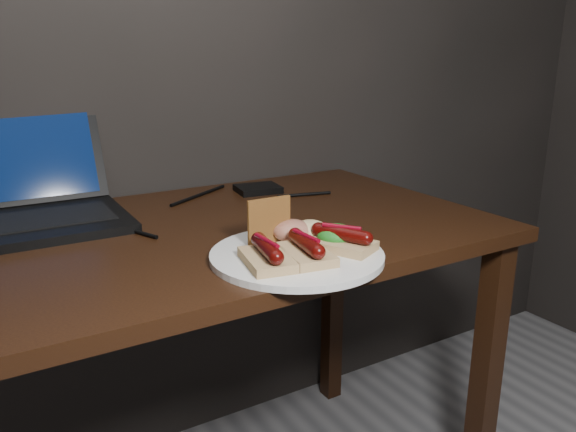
{
  "coord_description": "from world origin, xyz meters",
  "views": [
    {
      "loc": [
        -0.31,
        0.35,
        1.1
      ],
      "look_at": [
        0.18,
        1.16,
        0.82
      ],
      "focal_mm": 35.0,
      "sensor_mm": 36.0,
      "label": 1
    }
  ],
  "objects": [
    {
      "name": "desk",
      "position": [
        0.0,
        1.38,
        0.66
      ],
      "size": [
        1.4,
        0.7,
        0.75
      ],
      "color": "black",
      "rests_on": "ground"
    },
    {
      "name": "laptop",
      "position": [
        -0.21,
        1.61,
        0.8
      ],
      "size": [
        0.4,
        0.36,
        0.25
      ],
      "color": "black",
      "rests_on": "desk"
    },
    {
      "name": "hard_drive",
      "position": [
        0.35,
        1.6,
        0.76
      ],
      "size": [
        0.12,
        0.1,
        0.02
      ],
      "primitive_type": "cube",
      "rotation": [
        0.0,
        0.0,
        -0.14
      ],
      "color": "black",
      "rests_on": "desk"
    },
    {
      "name": "desk_cables",
      "position": [
        0.02,
        1.53,
        0.75
      ],
      "size": [
        0.9,
        0.33,
        0.01
      ],
      "color": "black",
      "rests_on": "desk"
    },
    {
      "name": "plate",
      "position": [
        0.18,
        1.13,
        0.76
      ],
      "size": [
        0.39,
        0.39,
        0.01
      ],
      "primitive_type": "cylinder",
      "rotation": [
        0.0,
        0.0,
        0.37
      ],
      "color": "white",
      "rests_on": "desk"
    },
    {
      "name": "bread_sausage_left",
      "position": [
        0.1,
        1.11,
        0.78
      ],
      "size": [
        0.09,
        0.13,
        0.04
      ],
      "color": "tan",
      "rests_on": "plate"
    },
    {
      "name": "bread_sausage_center",
      "position": [
        0.17,
        1.1,
        0.78
      ],
      "size": [
        0.09,
        0.12,
        0.04
      ],
      "color": "tan",
      "rests_on": "plate"
    },
    {
      "name": "bread_sausage_right",
      "position": [
        0.25,
        1.11,
        0.78
      ],
      "size": [
        0.11,
        0.13,
        0.04
      ],
      "color": "tan",
      "rests_on": "plate"
    },
    {
      "name": "crispbread",
      "position": [
        0.16,
        1.2,
        0.8
      ],
      "size": [
        0.09,
        0.01,
        0.08
      ],
      "primitive_type": "cube",
      "color": "#9F612B",
      "rests_on": "plate"
    },
    {
      "name": "salad_greens",
      "position": [
        0.26,
        1.13,
        0.78
      ],
      "size": [
        0.07,
        0.07,
        0.04
      ],
      "primitive_type": "ellipsoid",
      "color": "#165F13",
      "rests_on": "plate"
    },
    {
      "name": "salsa_mound",
      "position": [
        0.2,
        1.19,
        0.78
      ],
      "size": [
        0.07,
        0.07,
        0.04
      ],
      "primitive_type": "ellipsoid",
      "color": "maroon",
      "rests_on": "plate"
    },
    {
      "name": "coleslaw_mound",
      "position": [
        0.24,
        1.18,
        0.78
      ],
      "size": [
        0.06,
        0.06,
        0.04
      ],
      "primitive_type": "ellipsoid",
      "color": "beige",
      "rests_on": "plate"
    }
  ]
}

